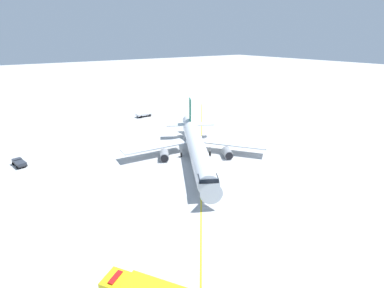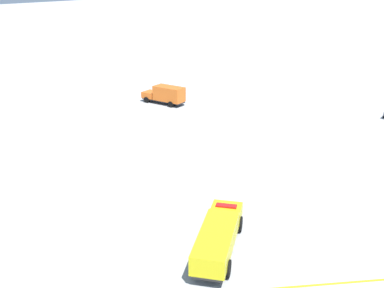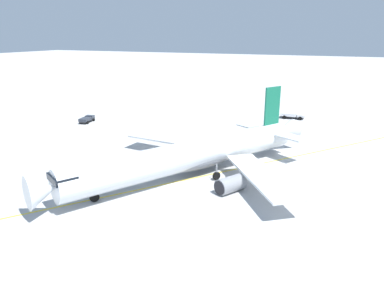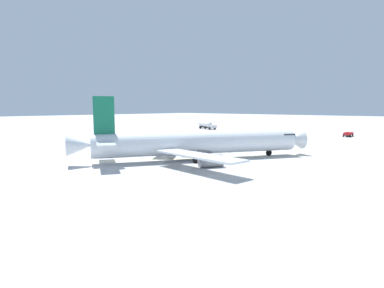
% 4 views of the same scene
% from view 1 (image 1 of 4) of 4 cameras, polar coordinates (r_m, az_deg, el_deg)
% --- Properties ---
extents(ground_plane, '(600.00, 600.00, 0.00)m').
position_cam_1_polar(ground_plane, '(61.34, 1.31, -4.69)').
color(ground_plane, '#B2B2B2').
extents(airliner_main, '(30.05, 38.12, 10.69)m').
position_cam_1_polar(airliner_main, '(64.93, 0.85, -0.65)').
color(airliner_main, silver).
rests_on(airliner_main, ground_plane).
extents(pushback_tug_truck, '(5.20, 2.75, 1.30)m').
position_cam_1_polar(pushback_tug_truck, '(101.93, -9.51, 5.74)').
color(pushback_tug_truck, '#232326').
rests_on(pushback_tug_truck, ground_plane).
extents(baggage_truck_truck, '(2.63, 4.36, 1.22)m').
position_cam_1_polar(baggage_truck_truck, '(72.15, -30.80, -3.16)').
color(baggage_truck_truck, '#232326').
rests_on(baggage_truck_truck, ground_plane).
extents(taxiway_centreline, '(72.92, 96.41, 0.01)m').
position_cam_1_polar(taxiway_centreline, '(62.86, 1.84, -4.05)').
color(taxiway_centreline, yellow).
rests_on(taxiway_centreline, ground_plane).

